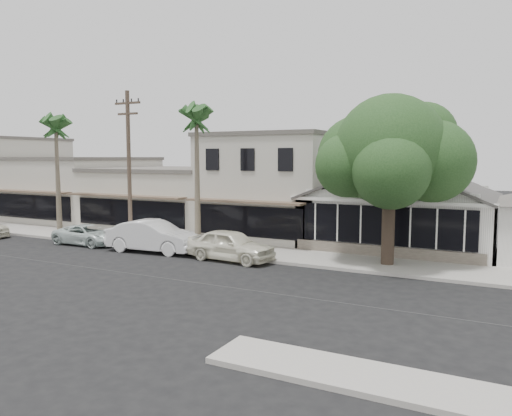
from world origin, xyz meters
The scene contains 13 objects.
ground centered at (0.00, 0.00, 0.00)m, with size 140.00×140.00×0.00m, color black.
sidewalk_north centered at (-8.00, 6.75, 0.07)m, with size 90.00×3.50×0.15m, color #9E9991.
corner_shop centered at (5.00, 12.47, 2.62)m, with size 10.40×8.60×5.10m.
row_building_near centered at (-3.00, 13.50, 3.25)m, with size 8.00×10.00×6.50m, color beige.
row_building_midnear centered at (-12.00, 13.50, 2.10)m, with size 10.00×10.00×4.20m, color beige.
row_building_midfar centered at (-22.50, 13.50, 2.50)m, with size 11.00×10.00×5.00m, color beige.
utility_pole centered at (-9.00, 5.20, 4.79)m, with size 1.80×0.24×9.00m.
car_0 centered at (-1.86, 4.56, 0.80)m, with size 1.88×4.67×1.59m, color white.
car_1 centered at (-6.86, 4.60, 0.88)m, with size 1.86×5.34×1.76m, color silver.
car_2 centered at (-11.86, 4.60, 0.60)m, with size 1.99×4.31×1.20m, color silver.
shade_tree centered at (5.47, 6.99, 5.38)m, with size 7.37×6.66×8.18m.
palm_east centered at (-4.63, 5.70, 7.28)m, with size 2.55×2.55×8.46m.
palm_mid centered at (-15.79, 5.98, 7.17)m, with size 2.73×2.73×8.35m.
Camera 1 is at (10.80, -16.96, 5.23)m, focal length 35.00 mm.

